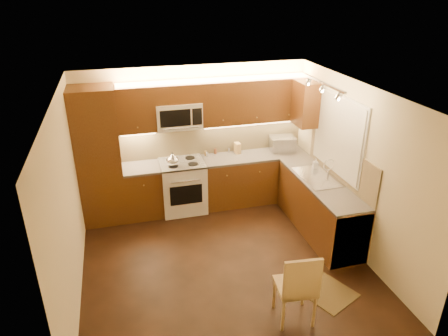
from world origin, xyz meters
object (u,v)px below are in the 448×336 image
object	(u,v)px
kettle	(173,159)
dining_chair	(295,285)
knife_block	(237,148)
soap_bottle	(316,164)
toaster_oven	(282,144)
microwave	(178,115)
stove	(183,186)
sink	(318,173)

from	to	relation	value
kettle	dining_chair	bearing A→B (deg)	-68.58
kettle	dining_chair	xyz separation A→B (m)	(1.00, -2.84, -0.54)
knife_block	soap_bottle	bearing A→B (deg)	-47.89
toaster_oven	soap_bottle	size ratio (longest dim) A/B	2.47
microwave	knife_block	xyz separation A→B (m)	(1.06, 0.06, -0.72)
stove	knife_block	size ratio (longest dim) A/B	4.72
soap_bottle	dining_chair	xyz separation A→B (m)	(-1.29, -2.15, -0.49)
sink	toaster_oven	world-z (taller)	toaster_oven
kettle	toaster_oven	size ratio (longest dim) A/B	0.54
sink	dining_chair	bearing A→B (deg)	-122.64
knife_block	soap_bottle	size ratio (longest dim) A/B	1.08
stove	soap_bottle	xyz separation A→B (m)	(2.12, -0.80, 0.53)
kettle	stove	bearing A→B (deg)	36.73
sink	soap_bottle	world-z (taller)	soap_bottle
kettle	knife_block	bearing A→B (deg)	16.15
stove	microwave	world-z (taller)	microwave
kettle	knife_block	size ratio (longest dim) A/B	1.23
stove	knife_block	xyz separation A→B (m)	(1.06, 0.19, 0.54)
dining_chair	microwave	bearing A→B (deg)	110.64
soap_bottle	kettle	bearing A→B (deg)	177.40
stove	knife_block	distance (m)	1.20
knife_block	toaster_oven	bearing A→B (deg)	-11.23
knife_block	stove	bearing A→B (deg)	-174.57
knife_block	kettle	bearing A→B (deg)	-170.73
stove	dining_chair	world-z (taller)	dining_chair
kettle	dining_chair	size ratio (longest dim) A/B	0.24
stove	soap_bottle	distance (m)	2.33
kettle	dining_chair	world-z (taller)	kettle
microwave	kettle	bearing A→B (deg)	-123.81
toaster_oven	soap_bottle	world-z (taller)	toaster_oven
microwave	sink	bearing A→B (deg)	-32.21
sink	soap_bottle	distance (m)	0.35
sink	kettle	size ratio (longest dim) A/B	3.58
dining_chair	toaster_oven	bearing A→B (deg)	76.46
stove	dining_chair	bearing A→B (deg)	-74.35
microwave	toaster_oven	size ratio (longest dim) A/B	1.71
microwave	dining_chair	bearing A→B (deg)	-75.00
kettle	soap_bottle	bearing A→B (deg)	-14.59
soap_bottle	dining_chair	distance (m)	2.56
soap_bottle	dining_chair	bearing A→B (deg)	-106.86
sink	kettle	xyz separation A→B (m)	(-2.17, 1.01, 0.07)
microwave	kettle	xyz separation A→B (m)	(-0.17, -0.25, -0.68)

